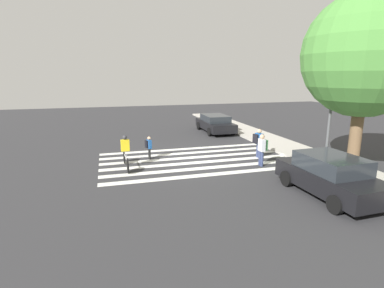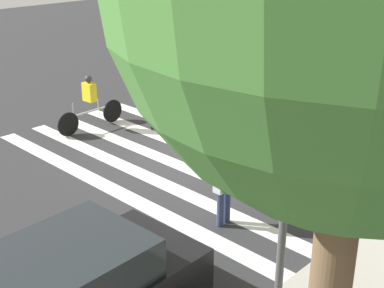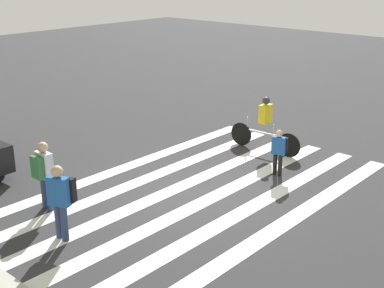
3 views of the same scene
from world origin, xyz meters
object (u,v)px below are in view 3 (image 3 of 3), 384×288
object	(u,v)px
pedestrian_child_with_backpack	(279,149)
pedestrian_adult_yellow_jacket	(61,197)
pedestrian_adult_blue_shirt	(43,171)
cyclist_far_lane	(265,123)

from	to	relation	value
pedestrian_child_with_backpack	pedestrian_adult_yellow_jacket	bearing A→B (deg)	60.58
pedestrian_adult_blue_shirt	pedestrian_child_with_backpack	distance (m)	5.98
pedestrian_adult_blue_shirt	cyclist_far_lane	size ratio (longest dim) A/B	0.68
cyclist_far_lane	pedestrian_child_with_backpack	bearing A→B (deg)	133.50
cyclist_far_lane	pedestrian_adult_blue_shirt	bearing A→B (deg)	75.26
pedestrian_child_with_backpack	cyclist_far_lane	xyz separation A→B (m)	(1.35, -1.31, 0.14)
pedestrian_adult_blue_shirt	cyclist_far_lane	world-z (taller)	cyclist_far_lane
pedestrian_child_with_backpack	pedestrian_adult_yellow_jacket	world-z (taller)	pedestrian_adult_yellow_jacket
pedestrian_adult_blue_shirt	pedestrian_child_with_backpack	world-z (taller)	pedestrian_adult_blue_shirt
pedestrian_child_with_backpack	pedestrian_adult_yellow_jacket	size ratio (longest dim) A/B	0.77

